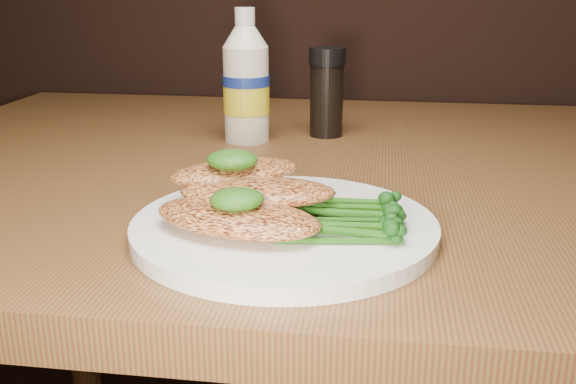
# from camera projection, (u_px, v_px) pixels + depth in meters

# --- Properties ---
(plate) EXTENTS (0.26, 0.26, 0.01)m
(plate) POSITION_uv_depth(u_px,v_px,m) (284.00, 228.00, 0.56)
(plate) COLOR white
(plate) RESTS_ON dining_table
(chicken_front) EXTENTS (0.16, 0.11, 0.02)m
(chicken_front) POSITION_uv_depth(u_px,v_px,m) (238.00, 218.00, 0.53)
(chicken_front) COLOR #E58F48
(chicken_front) RESTS_ON plate
(chicken_mid) EXTENTS (0.14, 0.08, 0.02)m
(chicken_mid) POSITION_uv_depth(u_px,v_px,m) (258.00, 192.00, 0.57)
(chicken_mid) COLOR #E58F48
(chicken_mid) RESTS_ON plate
(chicken_back) EXTENTS (0.14, 0.12, 0.02)m
(chicken_back) POSITION_uv_depth(u_px,v_px,m) (235.00, 172.00, 0.60)
(chicken_back) COLOR #E58F48
(chicken_back) RESTS_ON plate
(pesto_front) EXTENTS (0.05, 0.05, 0.02)m
(pesto_front) POSITION_uv_depth(u_px,v_px,m) (237.00, 199.00, 0.52)
(pesto_front) COLOR #103708
(pesto_front) RESTS_ON chicken_front
(pesto_back) EXTENTS (0.05, 0.05, 0.02)m
(pesto_back) POSITION_uv_depth(u_px,v_px,m) (232.00, 160.00, 0.59)
(pesto_back) COLOR #103708
(pesto_back) RESTS_ON chicken_back
(broccolini_bundle) EXTENTS (0.14, 0.12, 0.02)m
(broccolini_bundle) POSITION_uv_depth(u_px,v_px,m) (341.00, 215.00, 0.54)
(broccolini_bundle) COLOR #225913
(broccolini_bundle) RESTS_ON plate
(mayo_bottle) EXTENTS (0.08, 0.08, 0.17)m
(mayo_bottle) POSITION_uv_depth(u_px,v_px,m) (246.00, 76.00, 0.85)
(mayo_bottle) COLOR #EFE3CA
(mayo_bottle) RESTS_ON dining_table
(pepper_grinder) EXTENTS (0.06, 0.06, 0.12)m
(pepper_grinder) POSITION_uv_depth(u_px,v_px,m) (327.00, 92.00, 0.89)
(pepper_grinder) COLOR black
(pepper_grinder) RESTS_ON dining_table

